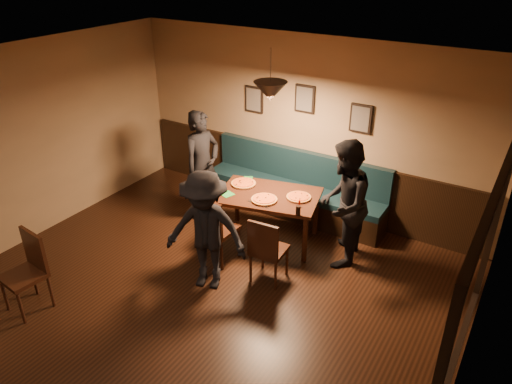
# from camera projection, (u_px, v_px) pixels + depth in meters

# --- Properties ---
(floor) EXTENTS (7.00, 7.00, 0.00)m
(floor) POSITION_uv_depth(u_px,v_px,m) (161.00, 332.00, 5.49)
(floor) COLOR black
(floor) RESTS_ON ground
(ceiling) EXTENTS (7.00, 7.00, 0.00)m
(ceiling) POSITION_uv_depth(u_px,v_px,m) (132.00, 91.00, 4.20)
(ceiling) COLOR silver
(ceiling) RESTS_ON ground
(wall_back) EXTENTS (6.00, 0.00, 6.00)m
(wall_back) POSITION_uv_depth(u_px,v_px,m) (304.00, 127.00, 7.49)
(wall_back) COLOR #8C704F
(wall_back) RESTS_ON ground
(wall_right) EXTENTS (0.00, 7.00, 7.00)m
(wall_right) POSITION_uv_depth(u_px,v_px,m) (461.00, 343.00, 3.45)
(wall_right) COLOR #8C704F
(wall_right) RESTS_ON ground
(wainscot) EXTENTS (5.88, 0.06, 1.00)m
(wainscot) POSITION_uv_depth(u_px,v_px,m) (301.00, 179.00, 7.88)
(wainscot) COLOR black
(wainscot) RESTS_ON ground
(booth_bench) EXTENTS (3.00, 0.60, 1.00)m
(booth_bench) POSITION_uv_depth(u_px,v_px,m) (293.00, 186.00, 7.68)
(booth_bench) COLOR #0F232D
(booth_bench) RESTS_ON ground
(window_frame) EXTENTS (0.06, 2.56, 1.86)m
(window_frame) POSITION_uv_depth(u_px,v_px,m) (471.00, 292.00, 3.80)
(window_frame) COLOR black
(window_frame) RESTS_ON wall_right
(window_glass) EXTENTS (0.00, 2.40, 2.40)m
(window_glass) POSITION_uv_depth(u_px,v_px,m) (467.00, 291.00, 3.81)
(window_glass) COLOR black
(window_glass) RESTS_ON wall_right
(picture_left) EXTENTS (0.32, 0.04, 0.42)m
(picture_left) POSITION_uv_depth(u_px,v_px,m) (254.00, 99.00, 7.75)
(picture_left) COLOR black
(picture_left) RESTS_ON wall_back
(picture_center) EXTENTS (0.32, 0.04, 0.42)m
(picture_center) POSITION_uv_depth(u_px,v_px,m) (305.00, 99.00, 7.26)
(picture_center) COLOR black
(picture_center) RESTS_ON wall_back
(picture_right) EXTENTS (0.32, 0.04, 0.42)m
(picture_right) POSITION_uv_depth(u_px,v_px,m) (361.00, 119.00, 6.91)
(picture_right) COLOR black
(picture_right) RESTS_ON wall_back
(pendant_lamp) EXTENTS (0.44, 0.44, 0.25)m
(pendant_lamp) POSITION_uv_depth(u_px,v_px,m) (270.00, 91.00, 6.17)
(pendant_lamp) COLOR black
(pendant_lamp) RESTS_ON ceiling
(dining_table) EXTENTS (1.59, 1.22, 0.76)m
(dining_table) POSITION_uv_depth(u_px,v_px,m) (269.00, 217.00, 7.04)
(dining_table) COLOR black
(dining_table) RESTS_ON floor
(chair_near_left) EXTENTS (0.47, 0.47, 1.01)m
(chair_near_left) POSITION_uv_depth(u_px,v_px,m) (219.00, 227.00, 6.55)
(chair_near_left) COLOR black
(chair_near_left) RESTS_ON floor
(chair_near_right) EXTENTS (0.44, 0.44, 0.94)m
(chair_near_right) POSITION_uv_depth(u_px,v_px,m) (269.00, 248.00, 6.17)
(chair_near_right) COLOR black
(chair_near_right) RESTS_ON floor
(diner_left) EXTENTS (0.54, 0.71, 1.76)m
(diner_left) POSITION_uv_depth(u_px,v_px,m) (203.00, 166.00, 7.44)
(diner_left) COLOR black
(diner_left) RESTS_ON floor
(diner_right) EXTENTS (0.81, 0.97, 1.76)m
(diner_right) POSITION_uv_depth(u_px,v_px,m) (343.00, 204.00, 6.35)
(diner_right) COLOR black
(diner_right) RESTS_ON floor
(diner_front) EXTENTS (1.16, 0.87, 1.60)m
(diner_front) POSITION_uv_depth(u_px,v_px,m) (206.00, 231.00, 5.91)
(diner_front) COLOR black
(diner_front) RESTS_ON floor
(pizza_a) EXTENTS (0.45, 0.45, 0.04)m
(pizza_a) POSITION_uv_depth(u_px,v_px,m) (243.00, 183.00, 7.13)
(pizza_a) COLOR orange
(pizza_a) RESTS_ON dining_table
(pizza_b) EXTENTS (0.46, 0.46, 0.04)m
(pizza_b) POSITION_uv_depth(u_px,v_px,m) (264.00, 199.00, 6.69)
(pizza_b) COLOR #C47424
(pizza_b) RESTS_ON dining_table
(pizza_c) EXTENTS (0.41, 0.41, 0.04)m
(pizza_c) POSITION_uv_depth(u_px,v_px,m) (299.00, 197.00, 6.75)
(pizza_c) COLOR #C45825
(pizza_c) RESTS_ON dining_table
(soda_glass) EXTENTS (0.07, 0.07, 0.14)m
(soda_glass) POSITION_uv_depth(u_px,v_px,m) (298.00, 211.00, 6.31)
(soda_glass) COLOR black
(soda_glass) RESTS_ON dining_table
(tabasco_bottle) EXTENTS (0.03, 0.03, 0.12)m
(tabasco_bottle) POSITION_uv_depth(u_px,v_px,m) (299.00, 203.00, 6.51)
(tabasco_bottle) COLOR #9E1605
(tabasco_bottle) RESTS_ON dining_table
(napkin_a) EXTENTS (0.19, 0.19, 0.01)m
(napkin_a) POSITION_uv_depth(u_px,v_px,m) (248.00, 178.00, 7.32)
(napkin_a) COLOR #1B6627
(napkin_a) RESTS_ON dining_table
(napkin_b) EXTENTS (0.21, 0.21, 0.01)m
(napkin_b) POSITION_uv_depth(u_px,v_px,m) (227.00, 194.00, 6.86)
(napkin_b) COLOR #207B2C
(napkin_b) RESTS_ON dining_table
(cutlery_set) EXTENTS (0.21, 0.06, 0.00)m
(cutlery_set) POSITION_uv_depth(u_px,v_px,m) (258.00, 204.00, 6.60)
(cutlery_set) COLOR #BABABE
(cutlery_set) RESTS_ON dining_table
(cafe_chair_far) EXTENTS (0.48, 0.48, 0.99)m
(cafe_chair_far) POSITION_uv_depth(u_px,v_px,m) (23.00, 275.00, 5.64)
(cafe_chair_far) COLOR black
(cafe_chair_far) RESTS_ON floor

